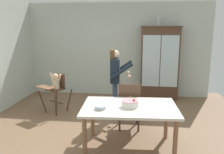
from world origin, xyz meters
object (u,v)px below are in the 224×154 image
Objects in this scene: ceramic_vase at (158,21)px; adult_person at (115,75)px; birthday_cake at (130,103)px; dining_table at (129,111)px; serving_bowl at (100,107)px; dining_chair_far_side at (129,103)px; high_chair_with_toddler at (55,86)px; china_cabinet at (159,63)px.

adult_person is (-0.99, -1.58, -1.19)m from ceramic_vase.
adult_person is 5.47× the size of birthday_cake.
serving_bowl is at bearing -156.78° from dining_table.
high_chair_with_toddler is at bearing -28.01° from dining_chair_far_side.
ceramic_vase is at bearing 78.55° from birthday_cake.
dining_table is 1.66× the size of dining_chair_far_side.
ceramic_vase is at bearing 78.29° from dining_table.
china_cabinet is at bearing 69.97° from serving_bowl.
birthday_cake is 0.78m from dining_chair_far_side.
high_chair_with_toddler is 0.62× the size of adult_person.
high_chair_with_toddler reaches higher than serving_bowl.
dining_chair_far_side is (-0.64, -2.20, -1.60)m from ceramic_vase.
birthday_cake is at bearing 88.65° from dining_chair_far_side.
birthday_cake is at bearing 20.18° from serving_bowl.
ceramic_vase is 3.20m from high_chair_with_toddler.
dining_table is at bearing 88.09° from dining_chair_far_side.
adult_person is 8.50× the size of serving_bowl.
china_cabinet is 3.02m from birthday_cake.
high_chair_with_toddler is at bearing -149.14° from ceramic_vase.
dining_table is 0.72m from dining_chair_far_side.
high_chair_with_toddler is 2.34m from dining_table.
high_chair_with_toddler is 5.28× the size of serving_bowl.
serving_bowl is (-0.45, -0.19, 0.12)m from dining_table.
serving_bowl is (-0.46, -0.17, -0.03)m from birthday_cake.
dining_chair_far_side is at bearing -106.34° from ceramic_vase.
china_cabinet reaches higher than serving_bowl.
china_cabinet is 2.15× the size of high_chair_with_toddler.
dining_table is 8.87× the size of serving_bowl.
birthday_cake is at bearing -101.45° from ceramic_vase.
birthday_cake reaches higher than serving_bowl.
birthday_cake is at bearing -70.68° from dining_table.
dining_chair_far_side is at bearing 93.29° from dining_table.
high_chair_with_toddler is 0.59× the size of dining_table.
china_cabinet is 1.28× the size of dining_table.
china_cabinet reaches higher than birthday_cake.
dining_chair_far_side is at bearing 65.70° from serving_bowl.
dining_chair_far_side reaches higher than high_chair_with_toddler.
dining_chair_far_side is at bearing 3.20° from high_chair_with_toddler.
birthday_cake is (-0.67, -2.93, -0.23)m from china_cabinet.
ceramic_vase is 3.56m from serving_bowl.
adult_person is 0.96× the size of dining_table.
adult_person is 1.54m from serving_bowl.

